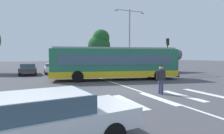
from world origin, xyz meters
The scene contains 16 objects.
ground_plane centered at (0.00, 0.00, 0.00)m, with size 160.00×160.00×0.00m, color #47474C.
city_transit_bus centered at (1.38, 5.60, 1.59)m, with size 12.14×5.08×3.06m.
pedestrian_crossing_street centered at (1.17, -1.58, 0.97)m, with size 0.57×0.41×1.72m.
foreground_sedan centered at (-5.47, -5.72, 0.77)m, with size 4.70×2.40×1.35m.
parked_car_charcoal centered at (-6.42, 14.01, 0.77)m, with size 1.93×4.53×1.35m.
parked_car_white centered at (-3.63, 14.20, 0.77)m, with size 1.96×4.54×1.35m.
parked_car_champagne centered at (-1.10, 14.23, 0.77)m, with size 1.93×4.53×1.35m.
parked_car_teal centered at (1.72, 14.34, 0.77)m, with size 2.09×4.60×1.35m.
parked_car_blue centered at (4.24, 14.52, 0.77)m, with size 2.09×4.60×1.35m.
parked_car_red centered at (7.12, 14.23, 0.77)m, with size 2.18×4.63×1.35m.
traffic_light_far_corner centered at (10.50, 9.12, 3.08)m, with size 0.33×0.32×4.58m.
bus_stop_shelter centered at (11.55, 10.62, 2.42)m, with size 4.40×1.54×3.25m.
twin_arm_street_lamp centered at (6.02, 11.36, 5.22)m, with size 4.57×0.32×8.40m.
background_tree_right centered at (4.59, 19.30, 4.38)m, with size 3.83×3.83×6.78m.
crosswalk_painted_stripes centered at (0.30, -2.48, 0.00)m, with size 7.37×3.17×0.01m.
lane_center_line centered at (0.47, 2.00, 0.00)m, with size 0.16×24.00×0.01m, color silver.
Camera 1 is at (-5.68, -10.36, 2.23)m, focal length 29.40 mm.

